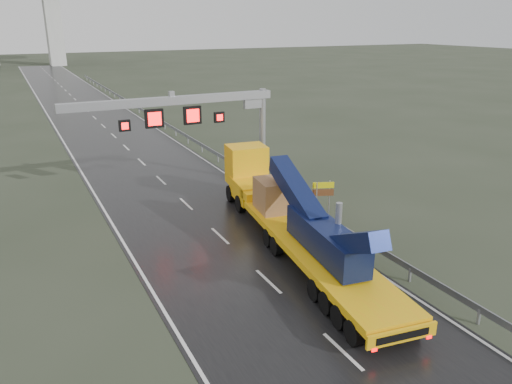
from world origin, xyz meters
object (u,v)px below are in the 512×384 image
heavy_haul_truck (285,208)px  sign_gantry (202,116)px  exit_sign_pair (323,192)px  striped_barrier (250,176)px

heavy_haul_truck → sign_gantry: bearing=104.6°
heavy_haul_truck → exit_sign_pair: 4.17m
exit_sign_pair → striped_barrier: (-1.08, 8.31, -1.07)m
sign_gantry → exit_sign_pair: 10.23m
sign_gantry → heavy_haul_truck: sign_gantry is taller
sign_gantry → striped_barrier: 6.39m
sign_gantry → exit_sign_pair: bearing=-58.0°
heavy_haul_truck → exit_sign_pair: heavy_haul_truck is taller
heavy_haul_truck → exit_sign_pair: size_ratio=8.50×
heavy_haul_truck → striped_barrier: size_ratio=17.43×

